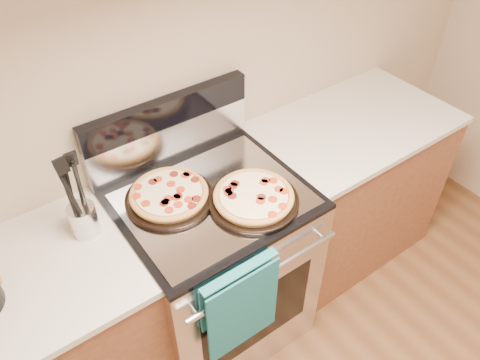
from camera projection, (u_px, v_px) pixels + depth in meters
wall_back at (157, 66)px, 1.83m from camera, size 4.00×0.00×4.00m
range_body at (214, 267)px, 2.22m from camera, size 0.76×0.68×0.90m
oven_window at (257, 318)px, 2.01m from camera, size 0.56×0.01×0.40m
cooktop at (210, 197)px, 1.91m from camera, size 0.76×0.68×0.02m
backsplash_lower at (170, 141)px, 2.03m from camera, size 0.76×0.06×0.18m
backsplash_upper at (167, 111)px, 1.93m from camera, size 0.76×0.06×0.12m
oven_handle at (266, 274)px, 1.76m from camera, size 0.70×0.03×0.03m
dish_towel at (240, 306)px, 1.77m from camera, size 0.32×0.05×0.42m
foil_sheet at (214, 199)px, 1.88m from camera, size 0.70×0.55×0.01m
cabinet_right at (342, 191)px, 2.63m from camera, size 1.00×0.62×0.88m
countertop_right at (355, 124)px, 2.32m from camera, size 1.02×0.64×0.03m
pepperoni_pizza_back at (169, 195)px, 1.86m from camera, size 0.37×0.37×0.05m
pepperoni_pizza_front at (254, 198)px, 1.85m from camera, size 0.45×0.45×0.05m
utensil_crock at (84, 220)px, 1.73m from camera, size 0.11×0.11×0.13m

